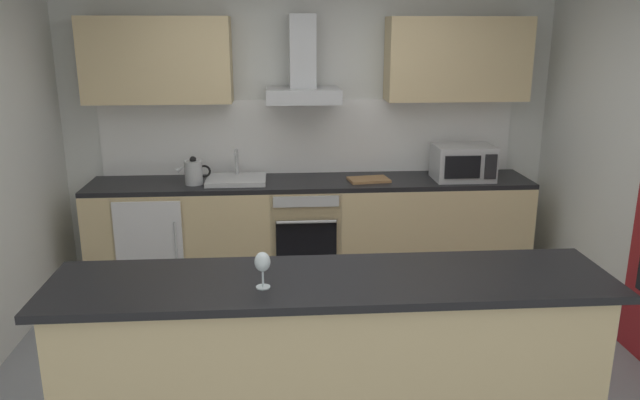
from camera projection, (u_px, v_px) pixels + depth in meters
ground at (327, 378)px, 3.92m from camera, size 5.31×4.91×0.02m
wall_back at (309, 128)px, 5.50m from camera, size 5.31×0.12×2.60m
backsplash_tile at (309, 137)px, 5.45m from camera, size 3.66×0.02×0.66m
counter_back at (312, 230)px, 5.36m from camera, size 3.79×0.60×0.90m
counter_island at (332, 365)px, 3.12m from camera, size 2.77×0.64×0.98m
upper_cabinets at (310, 60)px, 5.11m from camera, size 3.74×0.32×0.70m
oven at (305, 230)px, 5.33m from camera, size 0.60×0.62×0.80m
refrigerator at (156, 237)px, 5.25m from camera, size 0.58×0.60×0.85m
microwave at (463, 162)px, 5.24m from camera, size 0.50×0.38×0.30m
sink at (236, 179)px, 5.17m from camera, size 0.50×0.40×0.26m
kettle at (194, 172)px, 5.09m from camera, size 0.29×0.15×0.24m
range_hood at (303, 75)px, 5.10m from camera, size 0.62×0.45×0.72m
wine_glass at (262, 263)px, 2.84m from camera, size 0.08×0.08×0.18m
chopping_board at (369, 180)px, 5.22m from camera, size 0.37×0.27×0.02m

